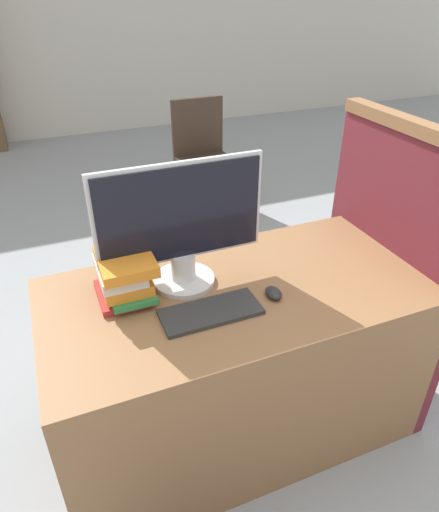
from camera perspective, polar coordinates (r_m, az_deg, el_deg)
name	(u,v)px	position (r m, az deg, el deg)	size (l,w,h in m)	color
ground_plane	(270,493)	(2.03, 6.34, -27.37)	(20.00, 20.00, 0.00)	#93999E
wall_back	(63,10)	(6.11, -18.98, 27.04)	(12.00, 0.06, 2.80)	beige
desk	(235,363)	(1.93, 1.90, -13.18)	(1.42, 0.72, 0.75)	#8C603D
carrel_divider	(386,265)	(2.13, 20.07, -1.11)	(0.07, 0.79, 1.28)	maroon
monitor	(181,225)	(1.61, -4.83, 3.84)	(0.61, 0.23, 0.47)	silver
keyboard	(211,312)	(1.57, -1.10, -7.00)	(0.35, 0.15, 0.02)	#2D2D2D
mouse	(273,293)	(1.65, 6.77, -4.60)	(0.05, 0.08, 0.03)	#262626
book_stack	(124,275)	(1.64, -11.85, -2.39)	(0.20, 0.25, 0.17)	#B72D28
far_chair	(203,151)	(3.90, -2.11, 13.04)	(0.44, 0.44, 0.89)	#38281E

